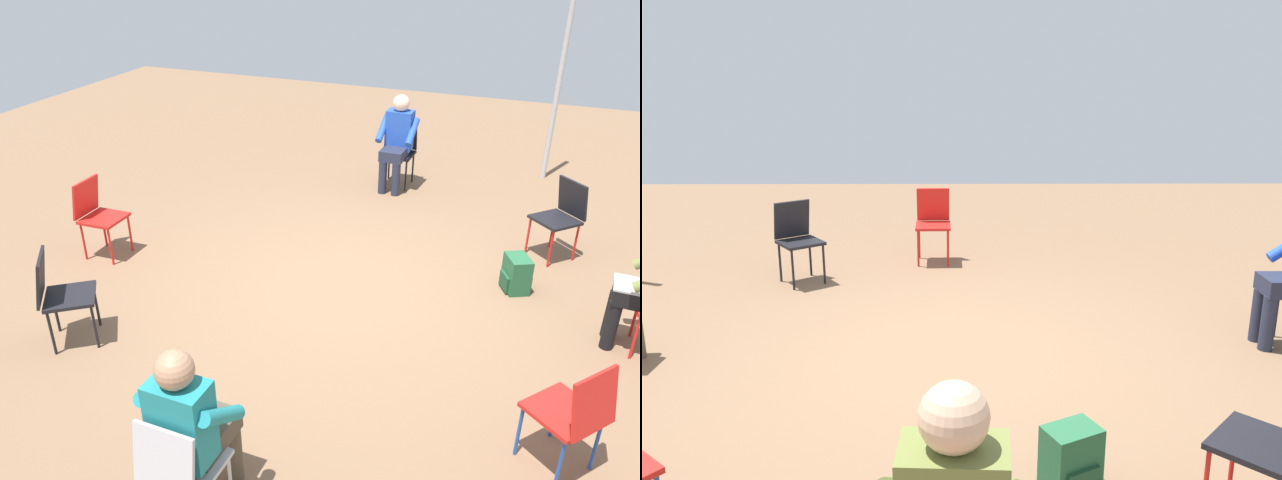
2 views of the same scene
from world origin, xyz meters
The scene contains 5 objects.
ground_plane centered at (0.00, 0.00, 0.00)m, with size 16.09×16.09×0.00m, color brown.
chair_northeast centered at (1.90, 1.51, 0.50)m, with size 0.58×0.58×0.85m.
chair_southwest centered at (-1.90, -1.64, 0.50)m, with size 0.58×0.57×0.85m.
chair_west centered at (-2.65, -0.25, 0.50)m, with size 0.45×0.41×0.85m.
backpack_near_laptop_user centered at (1.58, 0.63, 0.16)m, with size 0.31×0.34×0.36m.
Camera 2 is at (4.42, 0.04, 2.11)m, focal length 35.00 mm.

